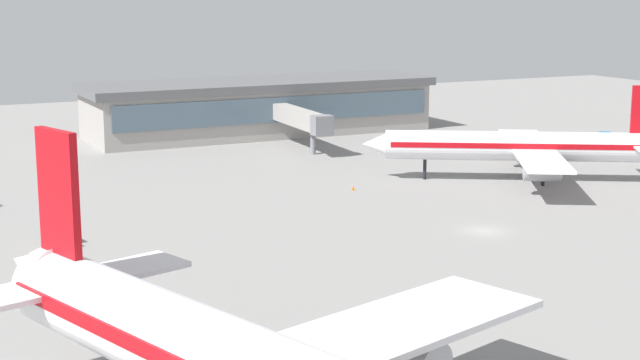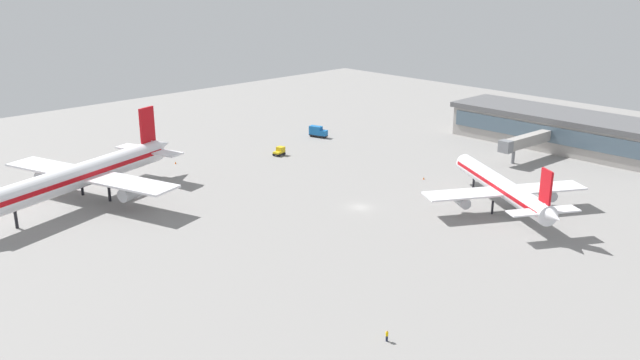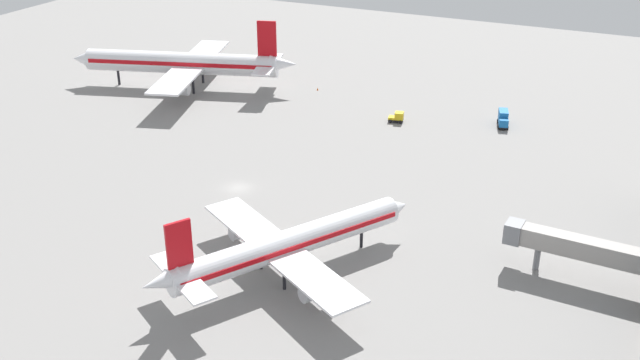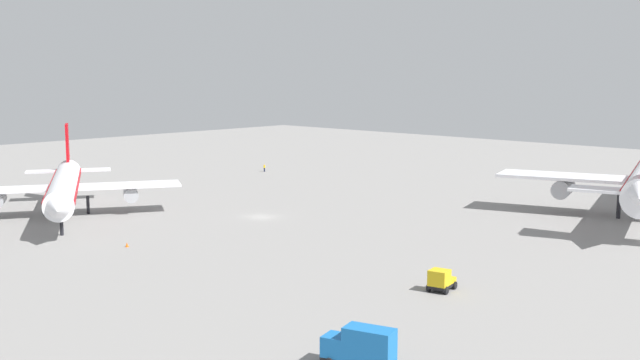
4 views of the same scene
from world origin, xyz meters
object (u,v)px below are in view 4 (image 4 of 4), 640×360
object	(u,v)px
catering_truck	(361,347)
safety_cone_near_gate	(127,245)
baggage_tug	(441,280)
airplane_taxiing	(65,186)
ground_crew_worker	(264,168)

from	to	relation	value
catering_truck	safety_cone_near_gate	size ratio (longest dim) A/B	9.84
catering_truck	baggage_tug	bearing A→B (deg)	-86.63
baggage_tug	safety_cone_near_gate	xyz separation A→B (m)	(-40.63, -11.00, -0.86)
airplane_taxiing	safety_cone_near_gate	size ratio (longest dim) A/B	65.88
airplane_taxiing	baggage_tug	bearing A→B (deg)	36.43
airplane_taxiing	baggage_tug	size ratio (longest dim) A/B	11.26
safety_cone_near_gate	baggage_tug	bearing A→B (deg)	15.15
baggage_tug	catering_truck	world-z (taller)	catering_truck
airplane_taxiing	ground_crew_worker	bearing A→B (deg)	138.07
baggage_tug	safety_cone_near_gate	size ratio (longest dim) A/B	5.85
baggage_tug	catering_truck	xyz separation A→B (m)	(7.48, -21.48, 0.54)
safety_cone_near_gate	airplane_taxiing	bearing A→B (deg)	169.04
catering_truck	ground_crew_worker	xyz separation A→B (m)	(-90.16, 73.02, -0.85)
baggage_tug	ground_crew_worker	size ratio (longest dim) A/B	2.10
catering_truck	safety_cone_near_gate	distance (m)	49.26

